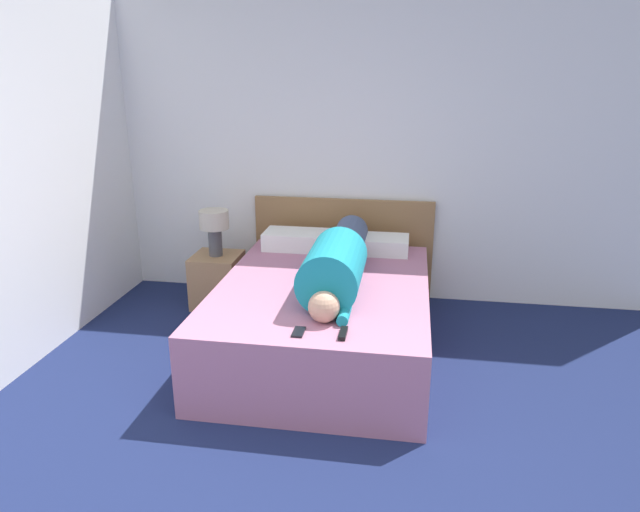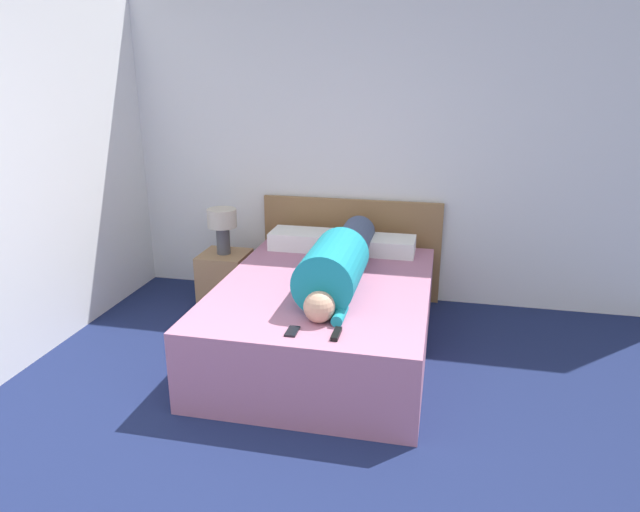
# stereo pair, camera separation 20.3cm
# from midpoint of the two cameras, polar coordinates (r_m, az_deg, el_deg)

# --- Properties ---
(wall_back) EXTENTS (5.38, 0.06, 2.60)m
(wall_back) POSITION_cam_midpoint_polar(r_m,az_deg,el_deg) (4.94, 2.83, 10.50)
(wall_back) COLOR white
(wall_back) RESTS_ON ground_plane
(wall_left) EXTENTS (0.06, 4.42, 2.60)m
(wall_left) POSITION_cam_midpoint_polar(r_m,az_deg,el_deg) (4.23, -30.23, 6.76)
(wall_left) COLOR white
(wall_left) RESTS_ON ground_plane
(bed) EXTENTS (1.45, 1.96, 0.53)m
(bed) POSITION_cam_midpoint_polar(r_m,az_deg,el_deg) (4.10, -1.10, -6.22)
(bed) COLOR #B2708E
(bed) RESTS_ON ground_plane
(headboard) EXTENTS (1.57, 0.04, 0.89)m
(headboard) POSITION_cam_midpoint_polar(r_m,az_deg,el_deg) (5.07, 1.14, 0.81)
(headboard) COLOR olive
(headboard) RESTS_ON ground_plane
(nightstand) EXTENTS (0.40, 0.40, 0.45)m
(nightstand) POSITION_cam_midpoint_polar(r_m,az_deg,el_deg) (5.02, -11.35, -2.39)
(nightstand) COLOR #A37A51
(nightstand) RESTS_ON ground_plane
(table_lamp) EXTENTS (0.25, 0.25, 0.39)m
(table_lamp) POSITION_cam_midpoint_polar(r_m,az_deg,el_deg) (4.87, -11.71, 3.04)
(table_lamp) COLOR #4C4C51
(table_lamp) RESTS_ON nightstand
(person_lying) EXTENTS (0.39, 1.65, 0.39)m
(person_lying) POSITION_cam_midpoint_polar(r_m,az_deg,el_deg) (3.94, 0.35, -0.52)
(person_lying) COLOR tan
(person_lying) RESTS_ON bed
(pillow_near_headboard) EXTENTS (0.61, 0.32, 0.14)m
(pillow_near_headboard) POSITION_cam_midpoint_polar(r_m,az_deg,el_deg) (4.76, -3.14, 1.60)
(pillow_near_headboard) COLOR white
(pillow_near_headboard) RESTS_ON bed
(pillow_second) EXTENTS (0.58, 0.32, 0.13)m
(pillow_second) POSITION_cam_midpoint_polar(r_m,az_deg,el_deg) (4.68, 4.07, 1.18)
(pillow_second) COLOR white
(pillow_second) RESTS_ON bed
(tv_remote) EXTENTS (0.04, 0.15, 0.02)m
(tv_remote) POSITION_cam_midpoint_polar(r_m,az_deg,el_deg) (3.24, 0.52, -7.77)
(tv_remote) COLOR black
(tv_remote) RESTS_ON bed
(cell_phone) EXTENTS (0.06, 0.13, 0.01)m
(cell_phone) POSITION_cam_midpoint_polar(r_m,az_deg,el_deg) (3.28, -3.95, -7.61)
(cell_phone) COLOR black
(cell_phone) RESTS_ON bed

